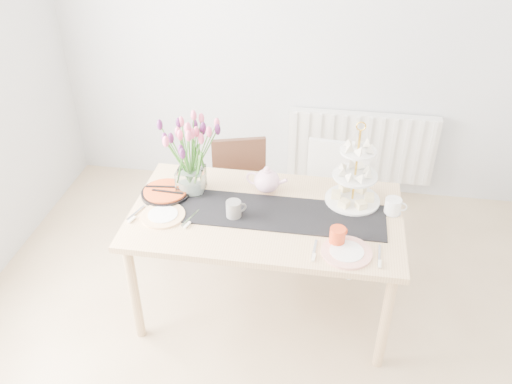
# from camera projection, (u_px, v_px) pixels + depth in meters

# --- Properties ---
(room_shell) EXTENTS (4.50, 4.50, 4.50)m
(room_shell) POSITION_uv_depth(u_px,v_px,m) (263.00, 213.00, 2.27)
(room_shell) COLOR tan
(room_shell) RESTS_ON ground
(radiator) EXTENTS (1.20, 0.08, 0.60)m
(radiator) POSITION_uv_depth(u_px,v_px,m) (361.00, 147.00, 4.47)
(radiator) COLOR white
(radiator) RESTS_ON room_shell
(dining_table) EXTENTS (1.60, 0.90, 0.75)m
(dining_table) POSITION_uv_depth(u_px,v_px,m) (266.00, 223.00, 3.24)
(dining_table) COLOR tan
(dining_table) RESTS_ON ground
(chair_brown) EXTENTS (0.49, 0.49, 0.80)m
(chair_brown) POSITION_uv_depth(u_px,v_px,m) (241.00, 187.00, 3.96)
(chair_brown) COLOR #351D13
(chair_brown) RESTS_ON ground
(chair_white) EXTENTS (0.47, 0.47, 0.87)m
(chair_white) POSITION_uv_depth(u_px,v_px,m) (334.00, 195.00, 3.78)
(chair_white) COLOR white
(chair_white) RESTS_ON ground
(table_runner) EXTENTS (1.40, 0.35, 0.01)m
(table_runner) POSITION_uv_depth(u_px,v_px,m) (266.00, 212.00, 3.20)
(table_runner) COLOR black
(table_runner) RESTS_ON dining_table
(tulip_vase) EXTENTS (0.59, 0.59, 0.50)m
(tulip_vase) POSITION_uv_depth(u_px,v_px,m) (188.00, 146.00, 3.21)
(tulip_vase) COLOR silver
(tulip_vase) RESTS_ON dining_table
(cake_stand) EXTENTS (0.33, 0.33, 0.49)m
(cake_stand) POSITION_uv_depth(u_px,v_px,m) (354.00, 182.00, 3.22)
(cake_stand) COLOR gold
(cake_stand) RESTS_ON dining_table
(teapot) EXTENTS (0.29, 0.26, 0.17)m
(teapot) POSITION_uv_depth(u_px,v_px,m) (267.00, 181.00, 3.34)
(teapot) COLOR white
(teapot) RESTS_ON dining_table
(cream_jug) EXTENTS (0.11, 0.11, 0.10)m
(cream_jug) POSITION_uv_depth(u_px,v_px,m) (393.00, 206.00, 3.17)
(cream_jug) COLOR white
(cream_jug) RESTS_ON dining_table
(tart_tin) EXTENTS (0.30, 0.30, 0.04)m
(tart_tin) POSITION_uv_depth(u_px,v_px,m) (166.00, 193.00, 3.35)
(tart_tin) COLOR black
(tart_tin) RESTS_ON dining_table
(mug_grey) EXTENTS (0.12, 0.12, 0.11)m
(mug_grey) POSITION_uv_depth(u_px,v_px,m) (234.00, 209.00, 3.14)
(mug_grey) COLOR slate
(mug_grey) RESTS_ON dining_table
(mug_orange) EXTENTS (0.12, 0.12, 0.10)m
(mug_orange) POSITION_uv_depth(u_px,v_px,m) (337.00, 236.00, 2.93)
(mug_orange) COLOR red
(mug_orange) RESTS_ON dining_table
(plate_left) EXTENTS (0.33, 0.33, 0.01)m
(plate_left) POSITION_uv_depth(u_px,v_px,m) (163.00, 215.00, 3.17)
(plate_left) COLOR silver
(plate_left) RESTS_ON dining_table
(plate_right) EXTENTS (0.29, 0.29, 0.01)m
(plate_right) POSITION_uv_depth(u_px,v_px,m) (347.00, 252.00, 2.89)
(plate_right) COLOR white
(plate_right) RESTS_ON dining_table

